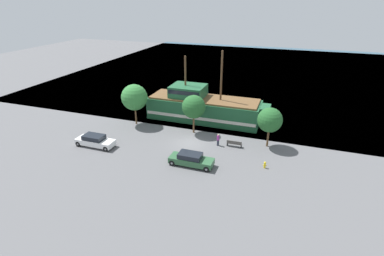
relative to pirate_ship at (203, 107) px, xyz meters
The scene contains 12 objects.
ground_plane 8.49m from the pirate_ship, 85.32° to the right, with size 160.00×160.00×0.00m, color #5B5B5E.
water_surface 35.84m from the pirate_ship, 88.92° to the left, with size 80.00×80.00×0.00m, color #33566B.
pirate_ship is the anchor object (origin of this frame).
moored_boat_dockside 12.45m from the pirate_ship, 119.11° to the left, with size 6.49×2.06×1.44m.
parked_car_curb_front 13.73m from the pirate_ship, 78.23° to the right, with size 4.95×1.82×1.46m.
parked_car_curb_mid 16.53m from the pirate_ship, 128.01° to the right, with size 4.98×1.84×1.48m.
fire_hydrant 15.56m from the pirate_ship, 46.60° to the right, with size 0.42×0.25×0.76m.
bench_promenade_east 9.92m from the pirate_ship, 49.07° to the right, with size 1.89×0.45×0.85m.
pedestrian_walking_near 8.96m from the pirate_ship, 60.36° to the right, with size 0.32×0.32×1.57m.
tree_row_east 10.30m from the pirate_ship, 150.57° to the right, with size 3.73×3.73×5.98m.
tree_row_mideast 5.31m from the pirate_ship, 87.71° to the right, with size 3.18×3.18×5.36m.
tree_row_midwest 11.94m from the pirate_ship, 29.61° to the right, with size 3.05×3.05×5.09m.
Camera 1 is at (11.82, -32.47, 17.42)m, focal length 28.00 mm.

